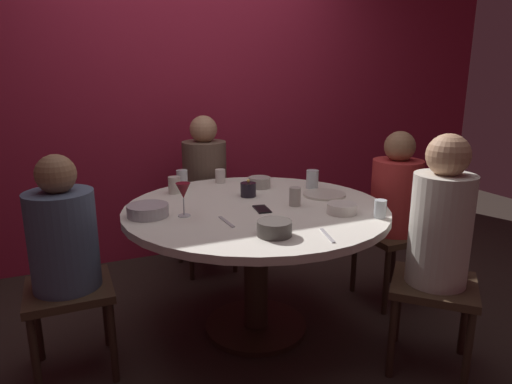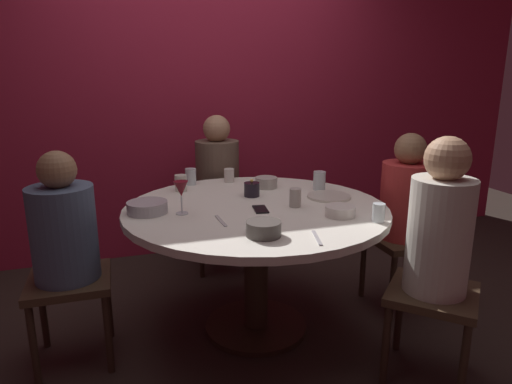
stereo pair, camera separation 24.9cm
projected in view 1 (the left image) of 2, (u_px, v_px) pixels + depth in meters
The scene contains 23 objects.
ground_plane at pixel (256, 328), 2.71m from camera, with size 8.00×8.00×0.00m, color #2D231E.
back_wall at pixel (186, 96), 3.63m from camera, with size 6.00×0.10×2.60m, color maroon.
dining_table at pixel (256, 230), 2.55m from camera, with size 1.46×1.46×0.76m.
seated_diner_left at pixel (64, 243), 2.15m from camera, with size 0.40×0.40×1.12m.
seated_diner_back at pixel (205, 176), 3.38m from camera, with size 0.40×0.40×1.18m.
seated_diner_right at pixel (396, 198), 2.91m from camera, with size 0.40×0.40×1.13m.
seated_diner_front_right at pixel (440, 230), 2.18m from camera, with size 0.57×0.57×1.21m.
candle_holder at pixel (248, 190), 2.70m from camera, with size 0.09×0.09×0.11m.
wine_glass at pixel (183, 192), 2.30m from camera, with size 0.08×0.08×0.18m.
dinner_plate at pixel (324, 194), 2.72m from camera, with size 0.26×0.26×0.01m, color beige.
cell_phone at pixel (262, 209), 2.44m from camera, with size 0.07×0.14×0.01m, color black.
bowl_serving_large at pixel (148, 210), 2.33m from camera, with size 0.21×0.21×0.06m, color #B7B7BC.
bowl_salad_center at pixel (259, 182), 2.91m from camera, with size 0.14×0.14×0.07m, color #B2ADA3.
bowl_small_white at pixel (342, 208), 2.37m from camera, with size 0.16×0.16×0.05m, color silver.
bowl_sauce_side at pixel (274, 228), 2.05m from camera, with size 0.16×0.16×0.07m, color #4C4742.
cup_near_candle at pixel (380, 209), 2.30m from camera, with size 0.06×0.06×0.09m, color silver.
cup_by_left_diner at pixel (182, 178), 2.94m from camera, with size 0.07×0.07×0.11m, color silver.
cup_by_right_diner at pixel (295, 197), 2.51m from camera, with size 0.06×0.06×0.10m, color #B2ADA3.
cup_center_front at pixel (220, 176), 3.04m from camera, with size 0.07×0.07×0.09m, color silver.
cup_far_edge at pixel (174, 185), 2.77m from camera, with size 0.07×0.07×0.10m, color beige.
cup_beside_wine at pixel (312, 179), 2.89m from camera, with size 0.08×0.08×0.12m, color silver.
fork_near_plate at pixel (327, 235), 2.05m from camera, with size 0.02×0.18×0.01m, color #B7B7BC.
knife_near_plate at pixel (226, 222), 2.24m from camera, with size 0.02×0.18×0.01m, color #B7B7BC.
Camera 1 is at (-0.96, -2.21, 1.47)m, focal length 31.77 mm.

